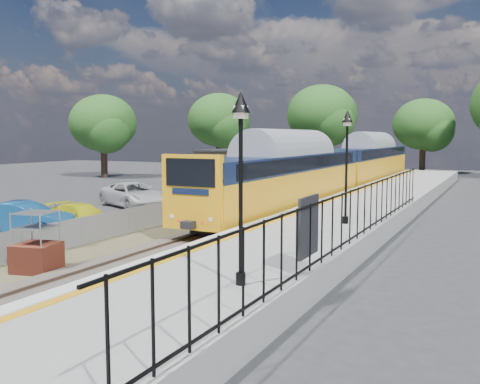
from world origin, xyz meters
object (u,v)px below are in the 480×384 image
Objects in this scene: victorian_lamp_north at (347,140)px; train at (338,165)px; car_white at (134,195)px; car_yellow at (82,215)px; brick_plinth at (36,243)px; speed_sign at (180,192)px; victorian_lamp_south at (241,143)px; car_red at (26,220)px; car_blue at (23,218)px.

train is (-5.30, 17.09, -1.96)m from victorian_lamp_north.
car_white is at bearing 159.39° from victorian_lamp_north.
victorian_lamp_north is 13.44m from car_yellow.
brick_plinth reaches higher than car_yellow.
brick_plinth is 8.62m from speed_sign.
speed_sign reaches higher than car_yellow.
car_red is (-14.00, 6.00, -3.68)m from victorian_lamp_south.
car_yellow is (-7.53, -18.52, -1.77)m from train.
victorian_lamp_north reaches higher than speed_sign.
victorian_lamp_north reaches higher than car_white.
car_white reaches higher than car_red.
speed_sign is (-7.80, -0.31, -2.44)m from victorian_lamp_north.
victorian_lamp_north is 12.28m from brick_plinth.
brick_plinth is at bearing 172.06° from victorian_lamp_south.
train is 11.19× the size of car_red.
brick_plinth is 7.74m from car_red.
victorian_lamp_south reaches higher than car_yellow.
train reaches higher than brick_plinth.
victorian_lamp_north is 14.83m from car_red.
car_red is at bearing 6.19° from car_blue.
car_white is (-7.34, 14.58, -0.21)m from brick_plinth.
victorian_lamp_north is at bearing -74.77° from car_yellow.
victorian_lamp_south is 15.44m from car_blue.
speed_sign is at bearing -74.85° from car_blue.
car_white is (-15.14, 5.69, -3.52)m from victorian_lamp_north.
car_white is (-15.34, 15.69, -3.52)m from victorian_lamp_south.
train is at bearing 107.23° from victorian_lamp_north.
brick_plinth reaches higher than car_red.
train is at bearing 101.48° from victorian_lamp_south.
car_red reaches higher than car_yellow.
victorian_lamp_north is 1.26× the size of car_red.
car_red is at bearing -150.21° from speed_sign.
speed_sign is 0.49× the size of car_white.
victorian_lamp_south is at bearing -114.46° from car_yellow.
car_yellow is at bearing -169.23° from speed_sign.
victorian_lamp_south reaches higher than car_white.
car_red is (-6.00, 4.88, -0.36)m from brick_plinth.
speed_sign is at bearing 129.54° from victorian_lamp_south.
car_red is 9.79m from car_white.
car_red is at bearing -147.24° from car_white.
speed_sign is 0.60× the size of car_blue.
train reaches higher than car_white.
victorian_lamp_north is 2.24× the size of brick_plinth.
car_blue is (0.11, -0.25, 0.13)m from car_red.
speed_sign is at bearing -77.50° from car_red.
victorian_lamp_north is 8.18m from speed_sign.
car_blue is (-13.68, -4.25, -3.54)m from victorian_lamp_north.
speed_sign reaches higher than brick_plinth.
speed_sign is at bearing -98.18° from train.
car_red is 0.79× the size of car_blue.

